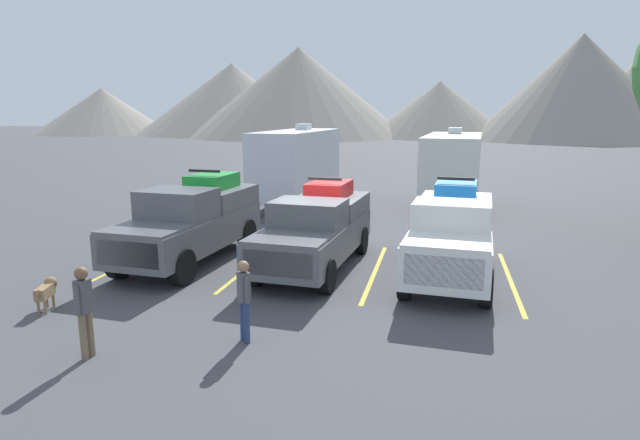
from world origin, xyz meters
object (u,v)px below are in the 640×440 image
camper_trailer_b (452,166)px  pickup_truck_a (192,220)px  person_b (244,296)px  pickup_truck_b (316,228)px  pickup_truck_c (452,233)px  person_a (84,306)px  dog (47,289)px  camper_trailer_a (297,163)px

camper_trailer_b → pickup_truck_a: bearing=-125.8°
pickup_truck_a → person_b: 6.32m
pickup_truck_b → person_b: pickup_truck_b is taller
pickup_truck_c → camper_trailer_b: camper_trailer_b is taller
pickup_truck_b → camper_trailer_b: camper_trailer_b is taller
pickup_truck_c → person_a: size_ratio=3.26×
pickup_truck_b → dog: bearing=-137.7°
person_a → dog: person_a is taller
person_b → dog: person_b is taller
pickup_truck_c → person_b: pickup_truck_c is taller
dog → camper_trailer_b: bearing=59.1°
camper_trailer_a → person_a: 16.41m
pickup_truck_b → dog: (-5.17, -4.71, -0.67)m
person_a → dog: 3.15m
camper_trailer_b → person_a: camper_trailer_b is taller
pickup_truck_a → dog: size_ratio=6.77×
pickup_truck_b → camper_trailer_b: (3.93, 10.50, 0.79)m
pickup_truck_a → pickup_truck_c: bearing=-0.5°
camper_trailer_a → person_b: camper_trailer_a is taller
pickup_truck_a → dog: (-1.40, -4.53, -0.77)m
pickup_truck_a → camper_trailer_b: size_ratio=0.74×
pickup_truck_c → dog: bearing=-153.5°
camper_trailer_a → dog: 14.64m
pickup_truck_c → dog: size_ratio=6.39×
pickup_truck_a → camper_trailer_b: camper_trailer_b is taller
pickup_truck_b → camper_trailer_b: size_ratio=0.73×
pickup_truck_a → person_a: bearing=-81.0°
camper_trailer_b → dog: bearing=-120.9°
pickup_truck_a → pickup_truck_c: (7.54, -0.07, -0.02)m
pickup_truck_c → camper_trailer_a: size_ratio=0.69×
person_a → pickup_truck_b: bearing=67.6°
pickup_truck_b → camper_trailer_b: bearing=69.5°
dog → pickup_truck_a: bearing=72.8°
camper_trailer_b → dog: 17.79m
camper_trailer_b → person_a: size_ratio=4.68×
pickup_truck_a → camper_trailer_a: 9.94m
person_a → person_b: (2.56, 1.28, -0.05)m
person_b → pickup_truck_b: bearing=88.1°
pickup_truck_c → dog: pickup_truck_c is taller
camper_trailer_b → dog: camper_trailer_b is taller
camper_trailer_a → person_a: camper_trailer_a is taller
dog → pickup_truck_b: bearing=42.3°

